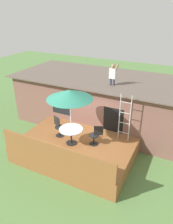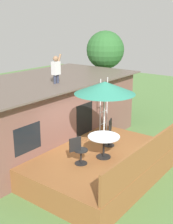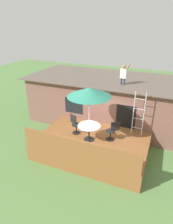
% 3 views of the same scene
% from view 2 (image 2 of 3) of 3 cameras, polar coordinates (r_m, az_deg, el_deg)
% --- Properties ---
extents(ground_plane, '(40.00, 40.00, 0.00)m').
position_cam_2_polar(ground_plane, '(10.40, 2.75, -12.19)').
color(ground_plane, '#567F42').
extents(house, '(10.50, 4.50, 2.81)m').
position_cam_2_polar(house, '(12.06, -11.36, -0.98)').
color(house, brown).
rests_on(house, ground).
extents(deck, '(5.10, 3.47, 0.80)m').
position_cam_2_polar(deck, '(10.21, 2.78, -10.23)').
color(deck, brown).
rests_on(deck, ground).
extents(deck_railing, '(5.00, 0.08, 0.90)m').
position_cam_2_polar(deck_railing, '(9.09, 11.74, -8.25)').
color(deck_railing, brown).
rests_on(deck_railing, deck).
extents(patio_table, '(1.04, 1.04, 0.74)m').
position_cam_2_polar(patio_table, '(9.60, 3.37, -5.59)').
color(patio_table, black).
rests_on(patio_table, deck).
extents(patio_umbrella, '(1.90, 1.90, 2.54)m').
position_cam_2_polar(patio_umbrella, '(9.07, 3.56, 4.73)').
color(patio_umbrella, silver).
rests_on(patio_umbrella, deck).
extents(step_ladder, '(0.52, 0.04, 2.20)m').
position_cam_2_polar(step_ladder, '(11.68, 3.36, 1.27)').
color(step_ladder, silver).
rests_on(step_ladder, deck).
extents(person_figure, '(0.47, 0.20, 1.11)m').
position_cam_2_polar(person_figure, '(11.34, -5.92, 8.56)').
color(person_figure, '#33384C').
rests_on(person_figure, house).
extents(patio_chair_left, '(0.60, 0.44, 0.92)m').
position_cam_2_polar(patio_chair_left, '(9.19, -1.49, -7.52)').
color(patio_chair_left, black).
rests_on(patio_chair_left, deck).
extents(patio_chair_right, '(0.60, 0.44, 0.92)m').
position_cam_2_polar(patio_chair_right, '(10.62, 4.48, -4.06)').
color(patio_chair_right, black).
rests_on(patio_chair_right, deck).
extents(backyard_tree, '(2.10, 2.10, 4.62)m').
position_cam_2_polar(backyard_tree, '(16.72, 3.65, 11.76)').
color(backyard_tree, brown).
rests_on(backyard_tree, ground).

